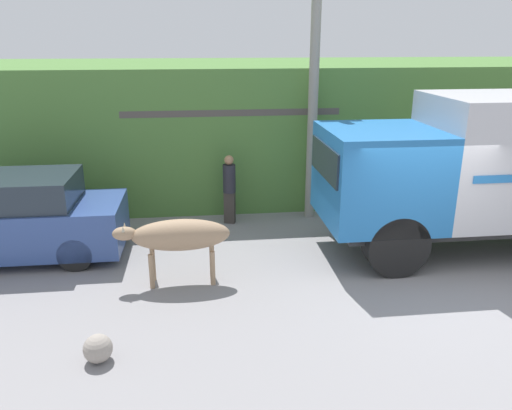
# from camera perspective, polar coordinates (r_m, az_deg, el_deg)

# --- Properties ---
(ground_plane) EXTENTS (60.00, 60.00, 0.00)m
(ground_plane) POSITION_cam_1_polar(r_m,az_deg,el_deg) (9.72, 18.52, -8.55)
(ground_plane) COLOR gray
(hillside_embankment) EXTENTS (32.00, 6.44, 3.58)m
(hillside_embankment) POSITION_cam_1_polar(r_m,az_deg,el_deg) (15.87, 8.01, 9.43)
(hillside_embankment) COLOR #4C7A38
(hillside_embankment) RESTS_ON ground_plane
(building_backdrop) EXTENTS (5.25, 2.70, 2.65)m
(building_backdrop) POSITION_cam_1_polar(r_m,az_deg,el_deg) (13.63, -3.11, 6.13)
(building_backdrop) COLOR #99ADB7
(building_backdrop) RESTS_ON ground_plane
(cargo_truck) EXTENTS (7.21, 2.30, 3.23)m
(cargo_truck) POSITION_cam_1_polar(r_m,az_deg,el_deg) (11.30, 26.77, 4.01)
(cargo_truck) COLOR #2D2D2D
(cargo_truck) RESTS_ON ground_plane
(brown_cow) EXTENTS (2.07, 0.57, 1.22)m
(brown_cow) POSITION_cam_1_polar(r_m,az_deg,el_deg) (9.01, -8.84, -3.51)
(brown_cow) COLOR #9E7F60
(brown_cow) RESTS_ON ground_plane
(parked_suv) EXTENTS (4.36, 1.79, 1.71)m
(parked_suv) POSITION_cam_1_polar(r_m,az_deg,el_deg) (11.12, -26.05, -1.44)
(parked_suv) COLOR #334C8C
(parked_suv) RESTS_ON ground_plane
(pedestrian_on_hill) EXTENTS (0.38, 0.38, 1.67)m
(pedestrian_on_hill) POSITION_cam_1_polar(r_m,az_deg,el_deg) (11.87, -3.06, 2.21)
(pedestrian_on_hill) COLOR #38332D
(pedestrian_on_hill) RESTS_ON ground_plane
(utility_pole) EXTENTS (0.90, 0.23, 6.25)m
(utility_pole) POSITION_cam_1_polar(r_m,az_deg,el_deg) (11.94, 6.61, 13.52)
(utility_pole) COLOR gray
(utility_pole) RESTS_ON ground_plane
(roadside_rock) EXTENTS (0.40, 0.40, 0.40)m
(roadside_rock) POSITION_cam_1_polar(r_m,az_deg,el_deg) (7.49, -17.62, -15.37)
(roadside_rock) COLOR gray
(roadside_rock) RESTS_ON ground_plane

